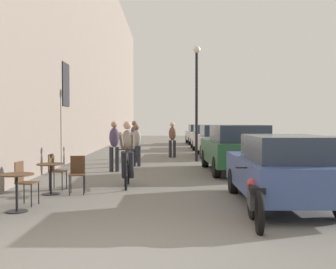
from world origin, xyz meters
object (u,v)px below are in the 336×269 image
object	(u,v)px
parked_motorcycle	(256,198)
pedestrian_furthest	(172,138)
pedestrian_near	(114,143)
parked_car_second	(236,148)
cafe_chair_near_toward_street	(24,180)
parked_car_nearest	(281,169)
parked_car_third	(217,140)
parked_car_fifth	(199,134)
cafe_table_near	(17,184)
cafe_table_mid	(51,172)
cafe_chair_mid_toward_street	(77,172)
pedestrian_far	(134,139)
street_lamp	(197,88)
pedestrian_mid	(136,143)
cafe_chair_mid_toward_wall	(55,169)
cyclist_on_bicycle	(127,155)
parked_car_fourth	(206,137)

from	to	relation	value
parked_motorcycle	pedestrian_furthest	bearing A→B (deg)	95.33
pedestrian_near	parked_car_second	size ratio (longest dim) A/B	0.38
cafe_chair_near_toward_street	parked_car_second	world-z (taller)	parked_car_second
pedestrian_furthest	pedestrian_near	bearing A→B (deg)	-110.35
parked_car_nearest	parked_car_third	size ratio (longest dim) A/B	0.94
parked_car_fifth	parked_car_nearest	bearing A→B (deg)	-90.39
cafe_table_near	pedestrian_near	xyz separation A→B (m)	(1.08, 6.31, 0.44)
pedestrian_near	parked_car_third	distance (m)	7.47
cafe_table_mid	cafe_chair_mid_toward_street	bearing A→B (deg)	7.08
parked_car_nearest	parked_car_fifth	distance (m)	22.74
pedestrian_furthest	pedestrian_far	bearing A→B (deg)	-123.56
street_lamp	pedestrian_mid	bearing A→B (deg)	-140.59
pedestrian_near	street_lamp	world-z (taller)	street_lamp
cafe_chair_mid_toward_wall	parked_car_fifth	xyz separation A→B (m)	(5.27, 20.76, 0.23)
cyclist_on_bicycle	parked_car_third	world-z (taller)	cyclist_on_bicycle
cafe_table_mid	street_lamp	distance (m)	9.40
parked_car_fifth	parked_car_third	bearing A→B (deg)	-90.04
parked_car_second	cafe_chair_mid_toward_street	bearing A→B (deg)	-137.15
cafe_chair_near_toward_street	street_lamp	size ratio (longest dim) A/B	0.18
cafe_table_mid	parked_car_fourth	size ratio (longest dim) A/B	0.17
cafe_chair_mid_toward_wall	parked_car_fifth	bearing A→B (deg)	75.77
cafe_chair_mid_toward_street	parked_car_fourth	size ratio (longest dim) A/B	0.21
pedestrian_furthest	parked_car_fourth	xyz separation A→B (m)	(2.15, 5.81, -0.17)
street_lamp	parked_car_second	bearing A→B (deg)	-75.38
cafe_chair_near_toward_street	parked_motorcycle	xyz separation A→B (m)	(4.41, -1.45, -0.11)
cafe_table_near	pedestrian_far	distance (m)	9.59
pedestrian_furthest	parked_car_nearest	xyz separation A→B (m)	(2.01, -11.27, -0.19)
cafe_chair_near_toward_street	cafe_chair_mid_toward_wall	distance (m)	1.95
cafe_chair_mid_toward_wall	pedestrian_mid	xyz separation A→B (m)	(1.67, 5.42, 0.38)
cafe_chair_near_toward_street	parked_car_fourth	xyz separation A→B (m)	(5.37, 17.05, 0.25)
cafe_chair_mid_toward_street	parked_car_fifth	distance (m)	21.86
pedestrian_far	street_lamp	xyz separation A→B (m)	(2.60, 0.54, 2.14)
pedestrian_near	pedestrian_far	bearing A→B (deg)	81.73
pedestrian_near	parked_car_second	world-z (taller)	pedestrian_near
pedestrian_furthest	parked_car_fourth	distance (m)	6.20
parked_car_third	pedestrian_mid	bearing A→B (deg)	-128.70
cafe_table_near	cyclist_on_bicycle	world-z (taller)	cyclist_on_bicycle
cafe_table_near	pedestrian_near	bearing A→B (deg)	80.26
pedestrian_furthest	parked_car_second	world-z (taller)	pedestrian_furthest
cafe_chair_mid_toward_street	street_lamp	bearing A→B (deg)	66.94
cafe_chair_near_toward_street	parked_car_fourth	distance (m)	17.88
pedestrian_near	cafe_chair_near_toward_street	bearing A→B (deg)	-101.54
cafe_chair_near_toward_street	parked_car_fifth	xyz separation A→B (m)	(5.39, 22.71, 0.23)
cafe_chair_near_toward_street	parked_car_fifth	world-z (taller)	parked_car_fifth
parked_car_second	parked_car_fifth	bearing A→B (deg)	89.50
pedestrian_near	parked_car_fifth	bearing A→B (deg)	76.06
cafe_table_mid	cafe_chair_mid_toward_wall	distance (m)	0.68
cafe_table_mid	parked_car_second	size ratio (longest dim) A/B	0.16
pedestrian_far	parked_car_third	xyz separation A→B (m)	(3.76, 3.02, -0.18)
cafe_table_near	pedestrian_mid	xyz separation A→B (m)	(1.72, 8.00, 0.37)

